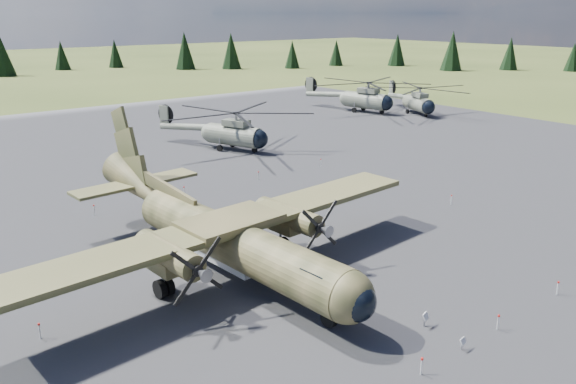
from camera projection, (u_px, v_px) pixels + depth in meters
ground at (299, 254)px, 37.46m from camera, size 500.00×500.00×0.00m
apron at (220, 214)px, 44.95m from camera, size 120.00×120.00×0.04m
transport_plane at (221, 230)px, 34.30m from camera, size 28.73×26.04×9.46m
helicopter_near at (233, 123)px, 64.91m from camera, size 23.29×23.29×4.55m
helicopter_mid at (365, 91)px, 90.06m from camera, size 22.98×24.46×4.92m
helicopter_far at (418, 95)px, 88.31m from camera, size 22.32×22.32×4.33m
info_placard_left at (463, 342)px, 26.66m from camera, size 0.43×0.24×0.64m
info_placard_right at (425, 318)px, 28.65m from camera, size 0.53×0.35×0.77m
barrier_fence at (294, 249)px, 36.97m from camera, size 33.12×29.62×0.85m
treeline at (291, 188)px, 35.57m from camera, size 293.11×295.92×10.92m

